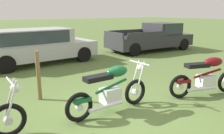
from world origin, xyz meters
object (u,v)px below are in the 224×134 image
at_px(motorcycle_maroon, 206,77).
at_px(fence_post_wooden, 38,76).
at_px(car_silver, 35,44).
at_px(motorcycle_green, 111,90).
at_px(pickup_truck_charcoal, 154,37).

height_order(motorcycle_maroon, fence_post_wooden, fence_post_wooden).
xyz_separation_m(car_silver, fence_post_wooden, (-1.09, -4.04, -0.23)).
relative_size(motorcycle_green, pickup_truck_charcoal, 0.42).
relative_size(pickup_truck_charcoal, fence_post_wooden, 4.05).
height_order(car_silver, pickup_truck_charcoal, pickup_truck_charcoal).
distance_m(pickup_truck_charcoal, fence_post_wooden, 8.45).
relative_size(car_silver, pickup_truck_charcoal, 0.95).
xyz_separation_m(motorcycle_green, fence_post_wooden, (-1.05, 1.57, 0.11)).
bearing_deg(fence_post_wooden, car_silver, 74.87).
bearing_deg(pickup_truck_charcoal, motorcycle_maroon, -120.94).
bearing_deg(motorcycle_maroon, car_silver, 130.04).
xyz_separation_m(motorcycle_maroon, car_silver, (-2.55, 6.14, 0.34)).
distance_m(motorcycle_green, car_silver, 5.63).
distance_m(motorcycle_green, fence_post_wooden, 1.89).
xyz_separation_m(pickup_truck_charcoal, fence_post_wooden, (-7.53, -3.85, -0.15)).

